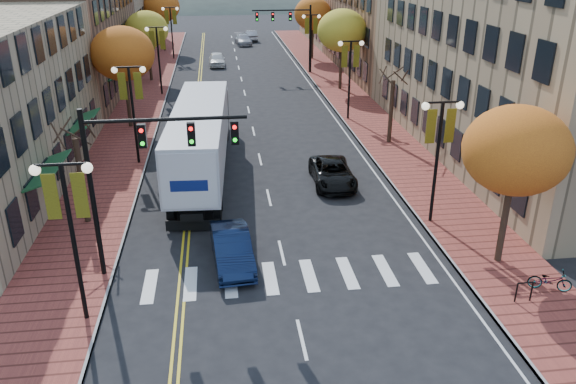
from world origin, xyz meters
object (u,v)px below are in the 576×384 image
object	(u,v)px
semi_truck	(202,132)
black_suv	(332,173)
navy_sedan	(232,249)
bicycle	(550,280)

from	to	relation	value
semi_truck	black_suv	distance (m)	8.00
black_suv	semi_truck	bearing A→B (deg)	159.89
semi_truck	navy_sedan	size ratio (longest dim) A/B	3.87
black_suv	bicycle	distance (m)	13.36
semi_truck	black_suv	size ratio (longest dim) A/B	3.53
semi_truck	navy_sedan	xyz separation A→B (m)	(1.32, -11.00, -1.74)
navy_sedan	black_suv	distance (m)	10.05
bicycle	navy_sedan	bearing A→B (deg)	94.06
semi_truck	black_suv	xyz separation A→B (m)	(7.24, -2.89, -1.80)
semi_truck	bicycle	xyz separation A→B (m)	(13.38, -14.76, -1.89)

